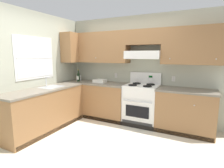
{
  "coord_description": "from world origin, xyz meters",
  "views": [
    {
      "loc": [
        1.72,
        -2.64,
        1.62
      ],
      "look_at": [
        0.03,
        0.7,
        1.0
      ],
      "focal_mm": 28.47,
      "sensor_mm": 36.0,
      "label": 1
    }
  ],
  "objects_px": {
    "stove": "(141,104)",
    "wine_bottle": "(78,77)",
    "paper_towel_roll": "(79,78)",
    "bowl": "(100,81)"
  },
  "relations": [
    {
      "from": "stove",
      "to": "wine_bottle",
      "type": "relative_size",
      "value": 3.7
    },
    {
      "from": "wine_bottle",
      "to": "paper_towel_roll",
      "type": "height_order",
      "value": "wine_bottle"
    },
    {
      "from": "bowl",
      "to": "paper_towel_roll",
      "type": "height_order",
      "value": "paper_towel_roll"
    },
    {
      "from": "bowl",
      "to": "paper_towel_roll",
      "type": "bearing_deg",
      "value": 173.34
    },
    {
      "from": "wine_bottle",
      "to": "paper_towel_roll",
      "type": "relative_size",
      "value": 2.31
    },
    {
      "from": "wine_bottle",
      "to": "paper_towel_roll",
      "type": "xyz_separation_m",
      "value": [
        -0.13,
        0.18,
        -0.06
      ]
    },
    {
      "from": "bowl",
      "to": "stove",
      "type": "bearing_deg",
      "value": 0.0
    },
    {
      "from": "wine_bottle",
      "to": "bowl",
      "type": "xyz_separation_m",
      "value": [
        0.6,
        0.1,
        -0.1
      ]
    },
    {
      "from": "stove",
      "to": "wine_bottle",
      "type": "height_order",
      "value": "wine_bottle"
    },
    {
      "from": "stove",
      "to": "paper_towel_roll",
      "type": "bearing_deg",
      "value": 177.36
    }
  ]
}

